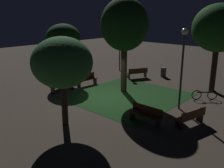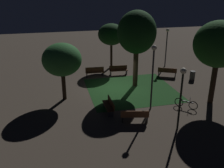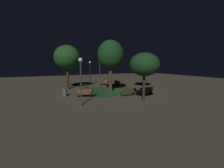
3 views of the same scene
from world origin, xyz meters
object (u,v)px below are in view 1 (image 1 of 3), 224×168
(bench_front_right, at_px, (86,79))
(tree_near_wall, at_px, (218,29))
(bench_front_left, at_px, (145,114))
(tree_tall_center, at_px, (63,38))
(lamp_post_plaza_east, at_px, (120,42))
(trash_bin, at_px, (163,72))
(tree_back_left, at_px, (62,63))
(tree_back_right, at_px, (124,25))
(bench_lawn_edge, at_px, (191,117))
(bench_corner, at_px, (137,72))
(bench_by_lamp, at_px, (62,85))
(lamp_post_path_center, at_px, (183,56))
(bicycle, at_px, (204,95))

(bench_front_right, height_order, tree_near_wall, tree_near_wall)
(bench_front_left, distance_m, tree_tall_center, 10.88)
(tree_tall_center, bearing_deg, bench_front_right, 92.06)
(lamp_post_plaza_east, distance_m, trash_bin, 5.20)
(tree_back_left, bearing_deg, tree_back_right, -167.66)
(tree_near_wall, bearing_deg, bench_lawn_edge, 12.77)
(bench_lawn_edge, height_order, bench_corner, same)
(tree_back_left, relative_size, tree_tall_center, 0.95)
(tree_near_wall, bearing_deg, bench_by_lamp, -46.81)
(bench_front_left, distance_m, lamp_post_path_center, 4.01)
(trash_bin, height_order, bicycle, bicycle)
(tree_tall_center, xyz_separation_m, lamp_post_path_center, (-0.36, 10.45, -0.37))
(lamp_post_path_center, xyz_separation_m, bicycle, (-2.53, 0.47, -2.81))
(bench_front_right, xyz_separation_m, trash_bin, (-6.35, 3.12, -0.06))
(bench_by_lamp, relative_size, lamp_post_plaza_east, 0.44)
(bench_front_left, relative_size, bicycle, 1.42)
(bench_front_left, relative_size, tree_tall_center, 0.39)
(bench_lawn_edge, relative_size, lamp_post_path_center, 0.40)
(bench_corner, xyz_separation_m, tree_back_left, (10.07, 2.99, 2.68))
(tree_back_right, bearing_deg, bicycle, 113.22)
(tree_back_left, relative_size, bicycle, 3.48)
(tree_near_wall, bearing_deg, lamp_post_path_center, -0.82)
(tree_back_left, height_order, tree_back_right, tree_back_right)
(tree_back_left, xyz_separation_m, tree_tall_center, (-5.51, -7.25, 0.36))
(trash_bin, bearing_deg, tree_near_wall, 75.08)
(bench_corner, height_order, lamp_post_path_center, lamp_post_path_center)
(tree_near_wall, height_order, tree_tall_center, tree_near_wall)
(bench_by_lamp, relative_size, tree_back_left, 0.41)
(bench_lawn_edge, xyz_separation_m, bench_corner, (-5.93, -7.74, 0.00))
(bench_front_right, distance_m, lamp_post_path_center, 8.30)
(bench_front_right, xyz_separation_m, bench_lawn_edge, (1.46, 9.41, 0.00))
(lamp_post_path_center, height_order, lamp_post_plaza_east, lamp_post_path_center)
(bench_front_left, height_order, tree_near_wall, tree_near_wall)
(lamp_post_path_center, xyz_separation_m, trash_bin, (-6.09, -4.73, -2.73))
(tree_back_left, height_order, trash_bin, tree_back_left)
(tree_back_right, bearing_deg, bench_front_left, 51.67)
(bench_by_lamp, relative_size, tree_back_right, 0.28)
(bicycle, bearing_deg, bench_corner, -104.12)
(tree_back_left, xyz_separation_m, lamp_post_path_center, (-5.87, 3.20, -0.01))
(bench_front_left, xyz_separation_m, tree_back_right, (-3.34, -4.23, 4.18))
(bench_corner, height_order, tree_tall_center, tree_tall_center)
(bench_by_lamp, distance_m, bicycle, 9.80)
(lamp_post_path_center, xyz_separation_m, lamp_post_plaza_east, (-5.43, -9.30, -0.32))
(bench_front_right, relative_size, bench_front_left, 1.01)
(tree_back_right, distance_m, lamp_post_path_center, 4.82)
(tree_back_right, bearing_deg, bench_corner, -157.02)
(lamp_post_plaza_east, bearing_deg, trash_bin, 98.22)
(bench_by_lamp, xyz_separation_m, tree_tall_center, (-2.28, -2.59, 3.04))
(bench_lawn_edge, height_order, tree_back_right, tree_back_right)
(tree_back_left, xyz_separation_m, bicycle, (-8.40, 3.67, -2.82))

